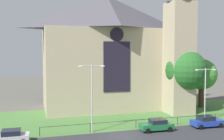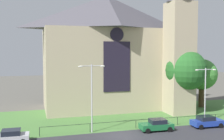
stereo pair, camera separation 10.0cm
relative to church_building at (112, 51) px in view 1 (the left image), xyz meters
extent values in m
plane|color=#56544C|center=(-3.55, -6.41, -10.27)|extent=(160.00, 160.00, 0.00)
cube|color=#477538|center=(-3.55, -8.41, -10.27)|extent=(120.00, 20.00, 0.01)
cube|color=tan|center=(-0.77, 0.63, -3.27)|extent=(22.00, 12.00, 14.00)
pyramid|color=#47444C|center=(-0.77, 0.63, 6.73)|extent=(22.00, 12.00, 6.00)
cube|color=black|center=(-0.77, -5.42, -2.57)|extent=(4.40, 0.16, 8.00)
cylinder|color=black|center=(-0.77, -5.42, 2.53)|extent=(2.20, 0.15, 2.20)
cube|color=tan|center=(9.23, -7.37, -1.27)|extent=(4.00, 4.00, 18.00)
cylinder|color=black|center=(-0.77, -13.91, -9.17)|extent=(24.48, 0.05, 0.05)
cylinder|color=black|center=(-13.01, -13.91, -9.72)|extent=(0.07, 0.07, 1.10)
cylinder|color=black|center=(-6.89, -13.91, -9.72)|extent=(0.07, 0.07, 1.10)
cylinder|color=black|center=(-0.77, -13.91, -9.72)|extent=(0.07, 0.07, 1.10)
cylinder|color=black|center=(5.35, -13.91, -9.72)|extent=(0.07, 0.07, 1.10)
cylinder|color=black|center=(11.47, -13.91, -9.72)|extent=(0.07, 0.07, 1.10)
cylinder|color=#4C3823|center=(15.86, -3.92, -8.33)|extent=(0.97, 0.97, 3.89)
sphere|color=#428C38|center=(15.86, -3.92, -4.29)|extent=(5.57, 5.57, 5.57)
cylinder|color=#4C3823|center=(10.17, -7.95, -7.98)|extent=(0.84, 0.84, 4.59)
sphere|color=#235B23|center=(10.17, -7.95, -3.19)|extent=(6.64, 6.64, 6.64)
cylinder|color=#B2B2B7|center=(-6.68, -14.01, -6.01)|extent=(0.16, 0.16, 8.53)
cylinder|color=#B2B2B7|center=(-7.38, -14.01, -1.94)|extent=(1.40, 0.10, 0.10)
cylinder|color=#B2B2B7|center=(-5.98, -14.01, -1.94)|extent=(1.40, 0.10, 0.10)
ellipsoid|color=white|center=(-8.08, -14.01, -1.99)|extent=(0.57, 0.26, 0.20)
ellipsoid|color=white|center=(-5.28, -14.01, -1.99)|extent=(0.57, 0.26, 0.20)
cylinder|color=#B2B2B7|center=(9.58, -14.01, -6.38)|extent=(0.16, 0.16, 7.79)
cylinder|color=#B2B2B7|center=(8.88, -14.01, -2.68)|extent=(1.40, 0.10, 0.10)
cylinder|color=#B2B2B7|center=(10.28, -14.01, -2.68)|extent=(1.40, 0.10, 0.10)
ellipsoid|color=white|center=(8.18, -14.01, -2.73)|extent=(0.57, 0.26, 0.20)
ellipsoid|color=white|center=(10.98, -14.01, -2.73)|extent=(0.57, 0.26, 0.20)
cube|color=#B7B7BC|center=(-16.27, -15.51, -9.66)|extent=(4.25, 1.92, 0.70)
cube|color=black|center=(-16.07, -15.52, -9.04)|extent=(2.05, 1.66, 0.55)
cylinder|color=black|center=(-14.77, -14.65, -9.95)|extent=(0.65, 0.24, 0.64)
cube|color=#196033|center=(1.35, -15.59, -9.66)|extent=(4.27, 1.98, 0.70)
cube|color=black|center=(1.55, -15.60, -9.04)|extent=(2.07, 1.68, 0.55)
cylinder|color=black|center=(-0.16, -16.43, -9.95)|extent=(0.65, 0.25, 0.64)
cylinder|color=black|center=(-0.08, -14.63, -9.95)|extent=(0.65, 0.25, 0.64)
cylinder|color=black|center=(2.78, -16.55, -9.95)|extent=(0.65, 0.25, 0.64)
cylinder|color=black|center=(2.86, -14.75, -9.95)|extent=(0.65, 0.25, 0.64)
cube|color=#1E3899|center=(8.66, -15.88, -9.66)|extent=(4.24, 1.90, 0.70)
cube|color=black|center=(8.46, -15.87, -9.04)|extent=(2.04, 1.65, 0.55)
cylinder|color=black|center=(10.15, -15.01, -9.95)|extent=(0.65, 0.24, 0.64)
cylinder|color=black|center=(10.10, -16.81, -9.95)|extent=(0.65, 0.24, 0.64)
cylinder|color=black|center=(7.21, -14.94, -9.95)|extent=(0.65, 0.24, 0.64)
cylinder|color=black|center=(7.16, -16.74, -9.95)|extent=(0.65, 0.24, 0.64)
camera|label=1|loc=(-13.73, -47.03, -0.21)|focal=43.98mm
camera|label=2|loc=(-13.63, -47.06, -0.21)|focal=43.98mm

